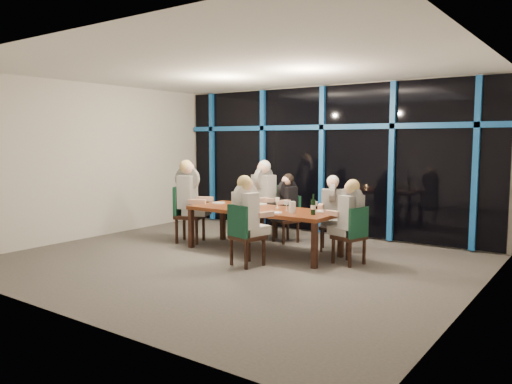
% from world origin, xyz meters
% --- Properties ---
extents(room, '(7.04, 7.00, 3.02)m').
position_xyz_m(room, '(0.00, 0.00, 2.02)').
color(room, '#5B5550').
rests_on(room, ground).
extents(window_wall, '(6.86, 0.43, 2.94)m').
position_xyz_m(window_wall, '(0.01, 2.93, 1.55)').
color(window_wall, black).
rests_on(window_wall, ground).
extents(dining_table, '(2.60, 1.00, 0.75)m').
position_xyz_m(dining_table, '(0.00, 0.80, 0.68)').
color(dining_table, brown).
rests_on(dining_table, ground).
extents(chair_far_left, '(0.53, 0.53, 1.04)m').
position_xyz_m(chair_far_left, '(-0.67, 1.85, 0.58)').
color(chair_far_left, black).
rests_on(chair_far_left, ground).
extents(chair_far_mid, '(0.53, 0.53, 0.88)m').
position_xyz_m(chair_far_mid, '(-0.10, 1.81, 0.49)').
color(chair_far_mid, black).
rests_on(chair_far_mid, ground).
extents(chair_far_right, '(0.54, 0.54, 0.89)m').
position_xyz_m(chair_far_right, '(0.86, 1.69, 0.50)').
color(chair_far_right, black).
rests_on(chair_far_right, ground).
extents(chair_end_left, '(0.64, 0.64, 1.05)m').
position_xyz_m(chair_end_left, '(-1.68, 0.67, 0.59)').
color(chair_end_left, black).
rests_on(chair_end_left, ground).
extents(chair_end_right, '(0.51, 0.51, 0.90)m').
position_xyz_m(chair_end_right, '(1.61, 0.89, 0.50)').
color(chair_end_right, black).
rests_on(chair_end_right, ground).
extents(chair_near_mid, '(0.53, 0.53, 0.94)m').
position_xyz_m(chair_near_mid, '(0.30, -0.15, 0.53)').
color(chair_near_mid, black).
rests_on(chair_near_mid, ground).
extents(diner_far_left, '(0.55, 0.67, 1.01)m').
position_xyz_m(diner_far_left, '(-0.68, 1.76, 0.99)').
color(diner_far_left, black).
rests_on(diner_far_left, ground).
extents(diner_far_mid, '(0.54, 0.60, 0.85)m').
position_xyz_m(diner_far_mid, '(-0.13, 1.75, 0.84)').
color(diner_far_mid, black).
rests_on(diner_far_mid, ground).
extents(diner_far_right, '(0.55, 0.61, 0.86)m').
position_xyz_m(diner_far_right, '(0.89, 1.62, 0.85)').
color(diner_far_right, black).
rests_on(diner_far_right, ground).
extents(diner_end_left, '(0.72, 0.65, 1.02)m').
position_xyz_m(diner_end_left, '(-1.59, 0.71, 1.00)').
color(diner_end_left, black).
rests_on(diner_end_left, ground).
extents(diner_end_right, '(0.61, 0.52, 0.87)m').
position_xyz_m(diner_end_right, '(1.54, 0.91, 0.86)').
color(diner_end_right, black).
rests_on(diner_end_right, ground).
extents(diner_near_mid, '(0.53, 0.63, 0.92)m').
position_xyz_m(diner_near_mid, '(0.32, -0.07, 0.90)').
color(diner_near_mid, silver).
rests_on(diner_near_mid, ground).
extents(plate_far_left, '(0.24, 0.24, 0.01)m').
position_xyz_m(plate_far_left, '(-0.75, 1.20, 0.76)').
color(plate_far_left, white).
rests_on(plate_far_left, dining_table).
extents(plate_far_mid, '(0.24, 0.24, 0.01)m').
position_xyz_m(plate_far_mid, '(-0.35, 1.23, 0.76)').
color(plate_far_mid, white).
rests_on(plate_far_mid, dining_table).
extents(plate_far_right, '(0.24, 0.24, 0.01)m').
position_xyz_m(plate_far_right, '(1.10, 1.10, 0.76)').
color(plate_far_right, white).
rests_on(plate_far_right, dining_table).
extents(plate_end_left, '(0.24, 0.24, 0.01)m').
position_xyz_m(plate_end_left, '(-1.07, 0.93, 0.76)').
color(plate_end_left, white).
rests_on(plate_end_left, dining_table).
extents(plate_end_right, '(0.24, 0.24, 0.01)m').
position_xyz_m(plate_end_right, '(1.00, 1.06, 0.76)').
color(plate_end_right, white).
rests_on(plate_end_right, dining_table).
extents(plate_near_mid, '(0.24, 0.24, 0.01)m').
position_xyz_m(plate_near_mid, '(0.45, 0.47, 0.76)').
color(plate_near_mid, white).
rests_on(plate_near_mid, dining_table).
extents(wine_bottle, '(0.07, 0.07, 0.33)m').
position_xyz_m(wine_bottle, '(1.03, 0.69, 0.88)').
color(wine_bottle, black).
rests_on(wine_bottle, dining_table).
extents(water_pitcher, '(0.12, 0.10, 0.19)m').
position_xyz_m(water_pitcher, '(0.67, 0.66, 0.84)').
color(water_pitcher, silver).
rests_on(water_pitcher, dining_table).
extents(tea_light, '(0.05, 0.05, 0.03)m').
position_xyz_m(tea_light, '(-0.04, 0.56, 0.77)').
color(tea_light, '#F89F4A').
rests_on(tea_light, dining_table).
extents(wine_glass_a, '(0.07, 0.07, 0.19)m').
position_xyz_m(wine_glass_a, '(-0.27, 0.68, 0.89)').
color(wine_glass_a, silver).
rests_on(wine_glass_a, dining_table).
extents(wine_glass_b, '(0.07, 0.07, 0.18)m').
position_xyz_m(wine_glass_b, '(0.16, 1.00, 0.88)').
color(wine_glass_b, white).
rests_on(wine_glass_b, dining_table).
extents(wine_glass_c, '(0.06, 0.06, 0.17)m').
position_xyz_m(wine_glass_c, '(0.47, 0.80, 0.87)').
color(wine_glass_c, white).
rests_on(wine_glass_c, dining_table).
extents(wine_glass_d, '(0.06, 0.06, 0.16)m').
position_xyz_m(wine_glass_d, '(-0.69, 0.94, 0.87)').
color(wine_glass_d, white).
rests_on(wine_glass_d, dining_table).
extents(wine_glass_e, '(0.07, 0.07, 0.18)m').
position_xyz_m(wine_glass_e, '(0.95, 0.90, 0.88)').
color(wine_glass_e, silver).
rests_on(wine_glass_e, dining_table).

